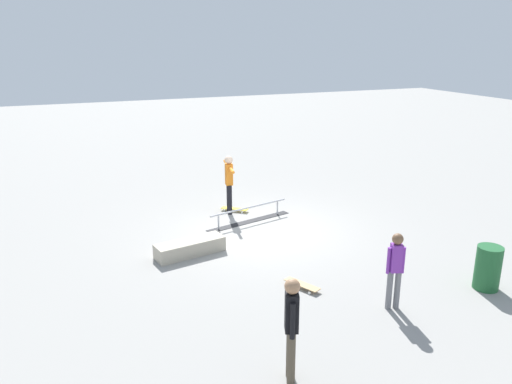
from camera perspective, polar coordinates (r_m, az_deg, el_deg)
ground_plane at (r=13.25m, az=0.77°, el=-4.42°), size 60.00×60.00×0.00m
grind_rail at (r=13.83m, az=-0.78°, el=-2.64°), size 2.62×0.88×0.44m
skate_ledge at (r=11.90m, az=-7.48°, el=-6.26°), size 1.70×0.80×0.35m
skater_main at (r=14.27m, az=-3.07°, el=1.33°), size 0.29×1.36×1.70m
skateboard_main at (r=14.70m, az=-2.45°, el=-1.91°), size 0.74×0.66×0.09m
bystander_purple_shirt at (r=9.64m, az=15.50°, el=-8.17°), size 0.34×0.23×1.50m
bystander_black_shirt at (r=7.47m, az=4.04°, el=-14.72°), size 0.26×0.37×1.65m
loose_skateboard_natural at (r=10.40m, az=5.23°, el=-10.39°), size 0.53×0.81×0.09m
trash_bin at (r=11.19m, az=24.78°, el=-7.80°), size 0.50×0.50×0.90m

